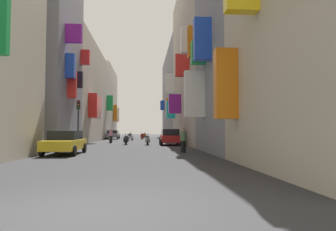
# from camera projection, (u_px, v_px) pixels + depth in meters

# --- Properties ---
(ground_plane) EXTENTS (140.00, 140.00, 0.00)m
(ground_plane) POSITION_uv_depth(u_px,v_px,m) (136.00, 142.00, 35.14)
(ground_plane) COLOR #2D2D30
(building_left_mid_b) EXTENTS (7.22, 8.14, 19.96)m
(building_left_mid_b) POSITION_uv_depth(u_px,v_px,m) (37.00, 28.00, 24.65)
(building_left_mid_b) COLOR gray
(building_left_mid_b) RESTS_ON ground
(building_left_mid_c) EXTENTS (7.24, 20.91, 12.25)m
(building_left_mid_c) POSITION_uv_depth(u_px,v_px,m) (76.00, 95.00, 38.93)
(building_left_mid_c) COLOR #B2A899
(building_left_mid_c) RESTS_ON ground
(building_left_far) EXTENTS (6.85, 15.41, 13.23)m
(building_left_far) POSITION_uv_depth(u_px,v_px,m) (98.00, 103.00, 57.04)
(building_left_far) COLOR #B2A899
(building_left_far) RESTS_ON ground
(building_right_mid_a) EXTENTS (7.32, 8.42, 17.13)m
(building_right_mid_a) POSITION_uv_depth(u_px,v_px,m) (251.00, 21.00, 19.19)
(building_right_mid_a) COLOR gray
(building_right_mid_a) RESTS_ON ground
(building_right_mid_b) EXTENTS (7.32, 18.16, 17.95)m
(building_right_mid_b) POSITION_uv_depth(u_px,v_px,m) (208.00, 62.00, 32.44)
(building_right_mid_b) COLOR #B2A899
(building_right_mid_b) RESTS_ON ground
(building_right_far) EXTENTS (6.82, 24.71, 15.45)m
(building_right_far) POSITION_uv_depth(u_px,v_px,m) (183.00, 96.00, 53.72)
(building_right_far) COLOR gray
(building_right_far) RESTS_ON ground
(parked_car_grey) EXTENTS (1.97, 4.42, 1.39)m
(parked_car_grey) POSITION_uv_depth(u_px,v_px,m) (113.00, 134.00, 46.72)
(parked_car_grey) COLOR slate
(parked_car_grey) RESTS_ON ground
(parked_car_red) EXTENTS (1.95, 3.97, 1.53)m
(parked_car_red) POSITION_uv_depth(u_px,v_px,m) (170.00, 137.00, 28.37)
(parked_car_red) COLOR #B21E1E
(parked_car_red) RESTS_ON ground
(parked_car_yellow) EXTENTS (1.89, 4.15, 1.39)m
(parked_car_yellow) POSITION_uv_depth(u_px,v_px,m) (65.00, 142.00, 17.44)
(parked_car_yellow) COLOR gold
(parked_car_yellow) RESTS_ON ground
(scooter_silver) EXTENTS (0.49, 1.88, 1.13)m
(scooter_silver) POSITION_uv_depth(u_px,v_px,m) (148.00, 140.00, 28.48)
(scooter_silver) COLOR #ADADB2
(scooter_silver) RESTS_ON ground
(scooter_white) EXTENTS (0.82, 1.86, 1.13)m
(scooter_white) POSITION_uv_depth(u_px,v_px,m) (130.00, 137.00, 40.44)
(scooter_white) COLOR silver
(scooter_white) RESTS_ON ground
(scooter_black) EXTENTS (0.44, 1.76, 1.13)m
(scooter_black) POSITION_uv_depth(u_px,v_px,m) (126.00, 140.00, 29.13)
(scooter_black) COLOR black
(scooter_black) RESTS_ON ground
(scooter_red) EXTENTS (0.60, 1.83, 1.13)m
(scooter_red) POSITION_uv_depth(u_px,v_px,m) (142.00, 136.00, 46.47)
(scooter_red) COLOR red
(scooter_red) RESTS_ON ground
(scooter_orange) EXTENTS (0.60, 1.82, 1.13)m
(scooter_orange) POSITION_uv_depth(u_px,v_px,m) (145.00, 135.00, 54.21)
(scooter_orange) COLOR orange
(scooter_orange) RESTS_ON ground
(scooter_green) EXTENTS (0.66, 1.97, 1.13)m
(scooter_green) POSITION_uv_depth(u_px,v_px,m) (130.00, 136.00, 49.73)
(scooter_green) COLOR #287F3D
(scooter_green) RESTS_ON ground
(pedestrian_crossing) EXTENTS (0.47, 0.47, 1.55)m
(pedestrian_crossing) POSITION_uv_depth(u_px,v_px,m) (183.00, 141.00, 18.85)
(pedestrian_crossing) COLOR black
(pedestrian_crossing) RESTS_ON ground
(pedestrian_near_left) EXTENTS (0.51, 0.51, 1.59)m
(pedestrian_near_left) POSITION_uv_depth(u_px,v_px,m) (111.00, 136.00, 32.79)
(pedestrian_near_left) COLOR black
(pedestrian_near_left) RESTS_ON ground
(traffic_light_near_corner) EXTENTS (0.26, 0.34, 3.97)m
(traffic_light_near_corner) POSITION_uv_depth(u_px,v_px,m) (78.00, 115.00, 25.25)
(traffic_light_near_corner) COLOR #2D2D2D
(traffic_light_near_corner) RESTS_ON ground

